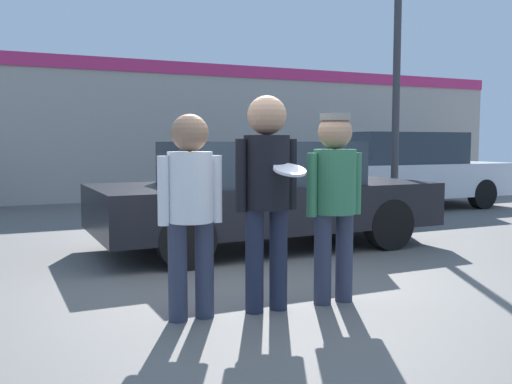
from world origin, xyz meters
The scene contains 8 objects.
ground_plane centered at (0.00, 0.00, 0.00)m, with size 56.00×56.00×0.00m, color #5B5956.
storefront_building centered at (0.00, 9.10, 1.71)m, with size 24.00×0.22×3.35m.
person_left centered at (-0.80, -0.32, 0.95)m, with size 0.52×0.35×1.61m.
person_middle_with_frisbee centered at (-0.17, -0.37, 1.07)m, with size 0.55×0.58×1.77m.
person_right centered at (0.47, -0.40, 0.98)m, with size 0.54×0.37×1.64m.
parked_car_near centered at (1.07, 2.27, 0.71)m, with size 4.45×1.95×1.40m.
parked_car_far centered at (5.66, 5.08, 0.79)m, with size 4.78×1.85×1.60m.
street_lamp centered at (4.01, 2.95, 3.46)m, with size 1.24×0.35×5.63m.
Camera 1 is at (-2.20, -4.52, 1.39)m, focal length 40.00 mm.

